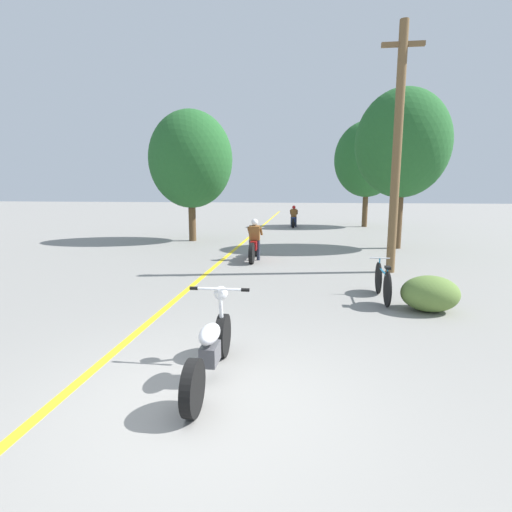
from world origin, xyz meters
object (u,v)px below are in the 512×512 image
at_px(roadside_tree_left, 191,160).
at_px(motorcycle_foreground, 211,348).
at_px(utility_pole, 397,149).
at_px(roadside_tree_right_far, 367,159).
at_px(motorcycle_rider_far, 294,219).
at_px(roadside_tree_right_near, 402,144).
at_px(motorcycle_rider_lead, 255,244).
at_px(bicycle_parked, 383,282).

height_order(roadside_tree_left, motorcycle_foreground, roadside_tree_left).
relative_size(utility_pole, roadside_tree_left, 1.16).
xyz_separation_m(roadside_tree_right_far, motorcycle_rider_far, (-4.31, -0.64, -3.55)).
xyz_separation_m(roadside_tree_right_near, motorcycle_rider_lead, (-5.25, -3.28, -3.50)).
bearing_deg(bicycle_parked, roadside_tree_right_far, 83.56).
bearing_deg(utility_pole, motorcycle_rider_lead, 160.56).
xyz_separation_m(roadside_tree_right_far, motorcycle_foreground, (-4.66, -20.56, -3.63)).
bearing_deg(roadside_tree_right_far, bicycle_parked, -96.44).
bearing_deg(roadside_tree_right_near, motorcycle_foreground, -111.92).
distance_m(roadside_tree_right_near, motorcycle_rider_lead, 7.11).
height_order(motorcycle_foreground, motorcycle_rider_far, motorcycle_rider_far).
bearing_deg(roadside_tree_right_far, motorcycle_rider_far, -171.56).
xyz_separation_m(roadside_tree_right_far, roadside_tree_left, (-8.63, -7.71, -0.46)).
xyz_separation_m(motorcycle_foreground, motorcycle_rider_lead, (-0.55, 8.39, 0.10)).
xyz_separation_m(utility_pole, motorcycle_rider_lead, (-4.09, 1.44, -2.90)).
xyz_separation_m(roadside_tree_right_near, motorcycle_rider_far, (-4.35, 8.25, -3.52)).
distance_m(motorcycle_foreground, bicycle_parked, 4.87).
bearing_deg(bicycle_parked, utility_pole, 75.81).
bearing_deg(motorcycle_rider_lead, bicycle_parked, -52.78).
distance_m(utility_pole, roadside_tree_right_far, 13.67).
relative_size(roadside_tree_right_near, bicycle_parked, 3.46).
bearing_deg(motorcycle_foreground, motorcycle_rider_far, 89.00).
bearing_deg(roadside_tree_right_near, bicycle_parked, -103.99).
distance_m(roadside_tree_left, motorcycle_rider_far, 8.84).
bearing_deg(roadside_tree_right_far, utility_pole, -94.72).
xyz_separation_m(roadside_tree_left, bicycle_parked, (6.75, -8.86, -3.20)).
bearing_deg(roadside_tree_right_far, roadside_tree_left, -138.21).
relative_size(roadside_tree_right_far, roadside_tree_left, 1.10).
bearing_deg(roadside_tree_right_near, utility_pole, -103.86).
xyz_separation_m(motorcycle_rider_lead, motorcycle_rider_far, (0.90, 11.53, -0.03)).
bearing_deg(motorcycle_rider_far, bicycle_parked, -81.29).
xyz_separation_m(roadside_tree_left, motorcycle_foreground, (3.97, -12.85, -3.17)).
distance_m(roadside_tree_left, motorcycle_rider_lead, 6.40).
relative_size(motorcycle_rider_lead, motorcycle_rider_far, 1.08).
bearing_deg(roadside_tree_left, utility_pole, -38.19).
bearing_deg(motorcycle_rider_lead, motorcycle_rider_far, 85.54).
height_order(utility_pole, roadside_tree_right_near, utility_pole).
relative_size(motorcycle_rider_lead, bicycle_parked, 1.20).
height_order(roadside_tree_right_near, motorcycle_rider_far, roadside_tree_right_near).
distance_m(roadside_tree_right_far, motorcycle_foreground, 21.39).
bearing_deg(motorcycle_foreground, roadside_tree_right_far, 77.24).
distance_m(roadside_tree_right_far, bicycle_parked, 17.07).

